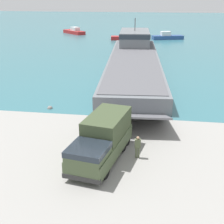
% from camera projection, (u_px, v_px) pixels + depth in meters
% --- Properties ---
extents(ground_plane, '(240.00, 240.00, 0.00)m').
position_uv_depth(ground_plane, '(107.00, 148.00, 24.71)').
color(ground_plane, gray).
extents(water_surface, '(240.00, 180.00, 0.01)m').
position_uv_depth(water_surface, '(151.00, 26.00, 113.96)').
color(water_surface, '#336B75').
rests_on(water_surface, ground_plane).
extents(landing_craft, '(10.98, 45.48, 7.00)m').
position_uv_depth(landing_craft, '(134.00, 56.00, 52.49)').
color(landing_craft, slate).
rests_on(landing_craft, ground_plane).
extents(military_truck, '(3.87, 7.75, 3.09)m').
position_uv_depth(military_truck, '(102.00, 139.00, 22.66)').
color(military_truck, '#475638').
rests_on(military_truck, ground_plane).
extents(soldier_on_ramp, '(0.46, 0.27, 1.74)m').
position_uv_depth(soldier_on_ramp, '(138.00, 145.00, 22.92)').
color(soldier_on_ramp, '#566042').
rests_on(soldier_on_ramp, ground_plane).
extents(moored_boat_a, '(8.02, 7.68, 1.99)m').
position_uv_depth(moored_boat_a, '(74.00, 31.00, 93.59)').
color(moored_boat_a, '#B22323').
rests_on(moored_boat_a, ground_plane).
extents(moored_boat_b, '(8.28, 3.20, 2.01)m').
position_uv_depth(moored_boat_b, '(127.00, 37.00, 81.19)').
color(moored_boat_b, '#B22323').
rests_on(moored_boat_b, ground_plane).
extents(moored_boat_c, '(8.54, 4.80, 2.03)m').
position_uv_depth(moored_boat_c, '(167.00, 37.00, 82.44)').
color(moored_boat_c, navy).
rests_on(moored_boat_c, ground_plane).
extents(shoreline_rock_b, '(0.58, 0.58, 0.58)m').
position_uv_depth(shoreline_rock_b, '(50.00, 109.00, 33.14)').
color(shoreline_rock_b, gray).
rests_on(shoreline_rock_b, ground_plane).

